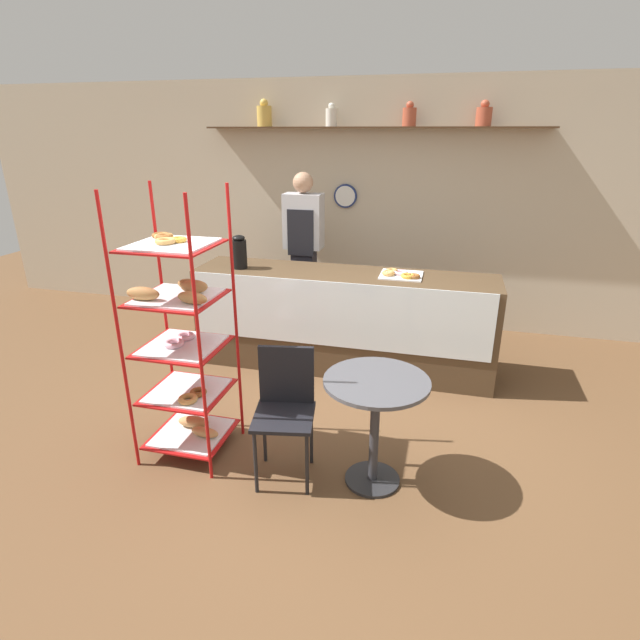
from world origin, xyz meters
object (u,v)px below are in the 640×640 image
at_px(cafe_chair, 285,400).
at_px(donut_tray_counter, 399,274).
at_px(cafe_table, 376,407).
at_px(person_worker, 304,251).
at_px(pastry_rack, 183,341).
at_px(coffee_carafe, 239,252).

height_order(cafe_chair, donut_tray_counter, donut_tray_counter).
relative_size(cafe_table, donut_tray_counter, 2.00).
xyz_separation_m(person_worker, cafe_table, (1.11, -2.21, -0.42)).
bearing_deg(cafe_table, person_worker, 116.59).
height_order(pastry_rack, donut_tray_counter, pastry_rack).
height_order(person_worker, cafe_chair, person_worker).
xyz_separation_m(cafe_table, donut_tray_counter, (-0.05, 1.64, 0.40)).
distance_m(cafe_chair, donut_tray_counter, 1.80).
bearing_deg(donut_tray_counter, cafe_chair, -107.77).
bearing_deg(cafe_table, cafe_chair, -177.66).
bearing_deg(person_worker, donut_tray_counter, -28.08).
distance_m(person_worker, cafe_chair, 2.33).
height_order(person_worker, coffee_carafe, person_worker).
relative_size(cafe_chair, coffee_carafe, 2.77).
relative_size(pastry_rack, cafe_table, 2.48).
xyz_separation_m(pastry_rack, coffee_carafe, (-0.23, 1.52, 0.24)).
relative_size(pastry_rack, cafe_chair, 2.13).
bearing_deg(person_worker, coffee_carafe, -123.50).
relative_size(pastry_rack, coffee_carafe, 5.89).
xyz_separation_m(cafe_table, cafe_chair, (-0.58, -0.02, -0.02)).
xyz_separation_m(cafe_chair, coffee_carafe, (-0.96, 1.57, 0.56)).
xyz_separation_m(person_worker, coffee_carafe, (-0.44, -0.66, 0.11)).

